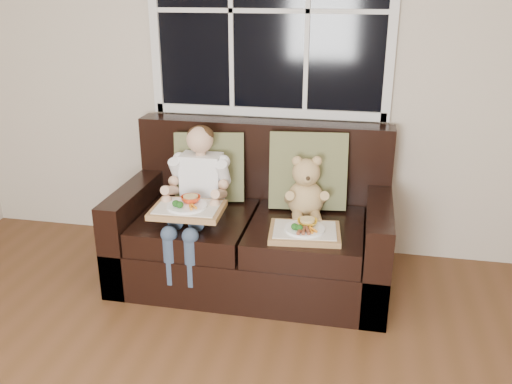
% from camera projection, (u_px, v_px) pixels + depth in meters
% --- Properties ---
extents(room_walls, '(4.52, 5.02, 2.71)m').
position_uv_depth(room_walls, '(81.00, 85.00, 1.21)').
color(room_walls, '#C1B5A0').
rests_on(room_walls, ground).
extents(window_back, '(1.62, 0.04, 1.37)m').
position_uv_depth(window_back, '(269.00, 11.00, 3.46)').
color(window_back, black).
rests_on(window_back, room_walls).
extents(loveseat, '(1.70, 0.92, 0.96)m').
position_uv_depth(loveseat, '(255.00, 231.00, 3.52)').
color(loveseat, black).
rests_on(loveseat, ground).
extents(pillow_left, '(0.49, 0.29, 0.47)m').
position_uv_depth(pillow_left, '(210.00, 167.00, 3.59)').
color(pillow_left, '#656B42').
rests_on(pillow_left, loveseat).
extents(pillow_right, '(0.51, 0.28, 0.50)m').
position_uv_depth(pillow_right, '(308.00, 170.00, 3.46)').
color(pillow_right, '#656B42').
rests_on(pillow_right, loveseat).
extents(child, '(0.37, 0.59, 0.84)m').
position_uv_depth(child, '(197.00, 186.00, 3.36)').
color(child, white).
rests_on(child, loveseat).
extents(teddy_bear, '(0.26, 0.32, 0.40)m').
position_uv_depth(teddy_bear, '(305.00, 192.00, 3.34)').
color(teddy_bear, tan).
rests_on(teddy_bear, loveseat).
extents(tray_left, '(0.43, 0.33, 0.09)m').
position_uv_depth(tray_left, '(188.00, 208.00, 3.19)').
color(tray_left, '#AF874F').
rests_on(tray_left, child).
extents(tray_right, '(0.43, 0.35, 0.09)m').
position_uv_depth(tray_right, '(305.00, 231.00, 3.12)').
color(tray_right, '#AF874F').
rests_on(tray_right, loveseat).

